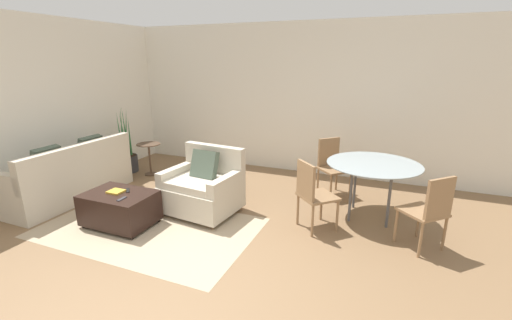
# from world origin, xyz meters

# --- Properties ---
(ground_plane) EXTENTS (20.00, 20.00, 0.00)m
(ground_plane) POSITION_xyz_m (0.00, 0.00, 0.00)
(ground_plane) COLOR brown
(wall_back) EXTENTS (12.00, 0.06, 2.75)m
(wall_back) POSITION_xyz_m (0.00, 3.81, 1.38)
(wall_back) COLOR white
(wall_back) RESTS_ON ground_plane
(wall_left) EXTENTS (0.06, 12.00, 2.75)m
(wall_left) POSITION_xyz_m (-3.25, 1.50, 1.38)
(wall_left) COLOR white
(wall_left) RESTS_ON ground_plane
(area_rug) EXTENTS (2.73, 1.67, 0.01)m
(area_rug) POSITION_xyz_m (-0.93, 0.76, 0.00)
(area_rug) COLOR tan
(area_rug) RESTS_ON ground_plane
(couch) EXTENTS (0.83, 1.93, 0.91)m
(couch) POSITION_xyz_m (-2.71, 1.11, 0.31)
(couch) COLOR beige
(couch) RESTS_ON ground_plane
(armchair) EXTENTS (1.05, 0.91, 0.91)m
(armchair) POSITION_xyz_m (-0.53, 1.47, 0.36)
(armchair) COLOR beige
(armchair) RESTS_ON ground_plane
(ottoman) EXTENTS (0.88, 0.61, 0.44)m
(ottoman) POSITION_xyz_m (-1.33, 0.70, 0.24)
(ottoman) COLOR black
(ottoman) RESTS_ON ground_plane
(book_stack) EXTENTS (0.19, 0.17, 0.02)m
(book_stack) POSITION_xyz_m (-1.38, 0.72, 0.45)
(book_stack) COLOR gold
(book_stack) RESTS_ON ottoman
(tv_remote_primary) EXTENTS (0.04, 0.14, 0.01)m
(tv_remote_primary) POSITION_xyz_m (-1.14, 0.56, 0.45)
(tv_remote_primary) COLOR #333338
(tv_remote_primary) RESTS_ON ottoman
(tv_remote_secondary) EXTENTS (0.13, 0.14, 0.01)m
(tv_remote_secondary) POSITION_xyz_m (-1.28, 0.82, 0.45)
(tv_remote_secondary) COLOR black
(tv_remote_secondary) RESTS_ON ottoman
(potted_plant) EXTENTS (0.40, 0.40, 1.27)m
(potted_plant) POSITION_xyz_m (-2.85, 2.50, 0.26)
(potted_plant) COLOR #333338
(potted_plant) RESTS_ON ground_plane
(side_table) EXTENTS (0.43, 0.43, 0.60)m
(side_table) POSITION_xyz_m (-2.30, 2.51, 0.42)
(side_table) COLOR #4C3828
(side_table) RESTS_ON ground_plane
(dining_table) EXTENTS (1.22, 1.22, 0.77)m
(dining_table) POSITION_xyz_m (1.67, 2.18, 0.70)
(dining_table) COLOR #99A8AD
(dining_table) RESTS_ON ground_plane
(dining_chair_near_left) EXTENTS (0.59, 0.59, 0.90)m
(dining_chair_near_left) POSITION_xyz_m (1.01, 1.53, 0.52)
(dining_chair_near_left) COLOR #93704C
(dining_chair_near_left) RESTS_ON ground_plane
(dining_chair_near_right) EXTENTS (0.59, 0.59, 0.90)m
(dining_chair_near_right) POSITION_xyz_m (2.32, 1.53, 0.52)
(dining_chair_near_right) COLOR #93704C
(dining_chair_near_right) RESTS_ON ground_plane
(dining_chair_far_left) EXTENTS (0.59, 0.59, 0.90)m
(dining_chair_far_left) POSITION_xyz_m (1.01, 2.84, 0.52)
(dining_chair_far_left) COLOR #93704C
(dining_chair_far_left) RESTS_ON ground_plane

